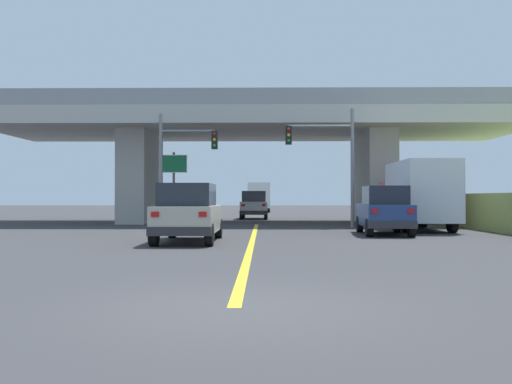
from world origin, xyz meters
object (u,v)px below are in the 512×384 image
suv_crossing (384,210)px  sedan_oncoming (254,205)px  semi_truck_distant (259,197)px  suv_lead (189,213)px  traffic_signal_nearside (331,153)px  highway_sign (174,171)px  traffic_signal_farside (179,157)px  box_truck (418,195)px

suv_crossing → sedan_oncoming: bearing=110.7°
sedan_oncoming → semi_truck_distant: size_ratio=0.71×
suv_lead → traffic_signal_nearside: bearing=58.4°
highway_sign → semi_truck_distant: size_ratio=0.64×
sedan_oncoming → highway_sign: highway_sign is taller
traffic_signal_farside → semi_truck_distant: 31.95m
traffic_signal_farside → sedan_oncoming: bearing=72.5°
suv_lead → sedan_oncoming: 21.96m
suv_lead → box_truck: size_ratio=0.70×
traffic_signal_nearside → highway_sign: size_ratio=1.47×
semi_truck_distant → sedan_oncoming: bearing=-90.6°
sedan_oncoming → suv_lead: bearing=-95.0°
sedan_oncoming → traffic_signal_farside: 12.65m
suv_lead → suv_crossing: 8.64m
box_truck → sedan_oncoming: (-7.99, 14.54, -0.66)m
traffic_signal_nearside → traffic_signal_farside: (-7.90, 0.21, -0.17)m
suv_crossing → semi_truck_distant: (-5.53, 37.66, 0.61)m
suv_lead → suv_crossing: bearing=28.1°
suv_crossing → box_truck: box_truck is taller
highway_sign → suv_crossing: bearing=-42.2°
box_truck → traffic_signal_nearside: size_ratio=1.12×
sedan_oncoming → semi_truck_distant: (0.20, 19.85, 0.61)m
sedan_oncoming → box_truck: bearing=-61.2°
traffic_signal_nearside → traffic_signal_farside: size_ratio=1.04×
box_truck → traffic_signal_farside: (-11.71, 2.75, 2.01)m
traffic_signal_nearside → sedan_oncoming: bearing=109.2°
suv_lead → sedan_oncoming: bearing=85.0°
suv_crossing → traffic_signal_nearside: traffic_signal_nearside is taller
traffic_signal_farside → traffic_signal_nearside: bearing=-1.5°
box_truck → highway_sign: size_ratio=1.65×
suv_crossing → highway_sign: bearing=140.7°
sedan_oncoming → highway_sign: 9.86m
suv_crossing → highway_sign: 14.00m
suv_crossing → traffic_signal_nearside: bearing=107.8°
traffic_signal_farside → suv_lead: bearing=-79.7°
suv_crossing → traffic_signal_farside: traffic_signal_farside is taller
box_truck → highway_sign: (-12.52, 6.03, 1.40)m
suv_lead → semi_truck_distant: bearing=87.1°
traffic_signal_nearside → traffic_signal_farside: traffic_signal_nearside is taller
suv_lead → traffic_signal_farside: traffic_signal_farside is taller
suv_lead → box_truck: (9.89, 7.33, 0.65)m
suv_lead → box_truck: 12.33m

